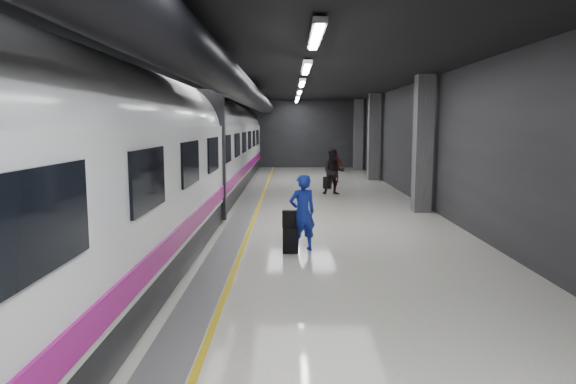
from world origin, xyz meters
TOP-DOWN VIEW (x-y plane):
  - ground at (0.00, 0.00)m, footprint 40.00×40.00m
  - platform_hall at (-0.29, 0.96)m, footprint 10.02×40.02m
  - train at (-3.25, -0.00)m, footprint 3.05×38.00m
  - traveler_main at (0.45, -3.36)m, footprint 0.76×0.63m
  - suitcase_main at (0.17, -3.59)m, footprint 0.36×0.23m
  - shoulder_bag at (0.15, -3.57)m, footprint 0.32×0.21m
  - traveler_far_a at (1.98, 6.25)m, footprint 0.93×0.73m
  - traveler_far_b at (2.45, 10.76)m, footprint 0.96×0.70m
  - suitcase_far at (1.88, 8.26)m, footprint 0.42×0.34m

SIDE VIEW (x-z plane):
  - ground at x=0.00m, z-range 0.00..0.00m
  - suitcase_far at x=1.88m, z-range 0.00..0.54m
  - suitcase_main at x=0.17m, z-range 0.00..0.58m
  - traveler_far_b at x=2.45m, z-range 0.00..1.52m
  - shoulder_bag at x=0.15m, z-range 0.58..0.97m
  - traveler_main at x=0.45m, z-range 0.00..1.77m
  - traveler_far_a at x=1.98m, z-range 0.00..1.90m
  - train at x=-3.25m, z-range 0.04..4.09m
  - platform_hall at x=-0.29m, z-range 1.28..5.79m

